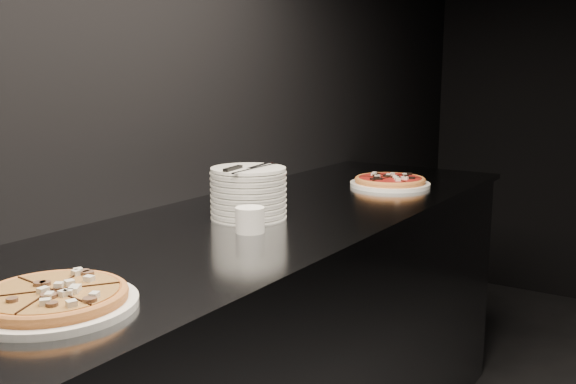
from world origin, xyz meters
The scene contains 7 objects.
wall_left centered at (-2.50, 0.00, 1.40)m, with size 0.02×5.00×2.80m, color black.
counter centered at (-2.13, 0.00, 0.46)m, with size 0.74×2.44×0.92m.
pizza_mushroom centered at (-2.01, -0.85, 0.94)m, with size 0.31×0.31×0.04m.
pizza_tomato centered at (-2.03, 0.68, 0.94)m, with size 0.35×0.35×0.04m.
plate_stack centered at (-2.16, -0.04, 1.00)m, with size 0.22×0.22×0.15m.
cutlery centered at (-2.15, -0.06, 1.07)m, with size 0.08×0.24×0.01m.
ramekin centered at (-2.05, -0.19, 0.96)m, with size 0.08×0.08×0.07m.
Camera 1 is at (-1.04, -1.55, 1.35)m, focal length 40.00 mm.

